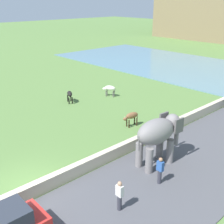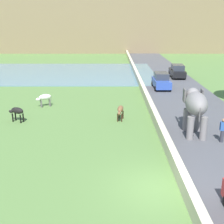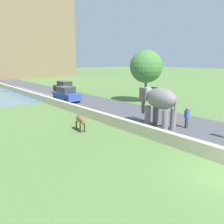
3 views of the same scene
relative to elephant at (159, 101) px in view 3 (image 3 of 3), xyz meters
The scene contains 8 objects.
road_surface 13.36m from the elephant, 83.24° to the left, with size 7.00×120.00×0.06m, color #4C4C51.
barrier_wall 11.46m from the elephant, 101.41° to the left, with size 0.40×110.00×0.78m, color beige.
elephant is the anchor object (origin of this frame).
person_beside_elephant 2.38m from the elephant, 47.28° to the right, with size 0.36×0.22×1.63m.
car_black 20.62m from the elephant, 81.26° to the left, with size 1.90×4.05×1.80m.
car_blue 13.97m from the elephant, 90.08° to the left, with size 1.80×4.01×1.80m.
cow_brown 5.83m from the elephant, 149.50° to the left, with size 0.62×1.42×1.15m.
tree_near 10.46m from the elephant, 47.91° to the left, with size 3.72×3.72×6.03m.
Camera 3 is at (-9.88, -4.00, 5.06)m, focal length 37.58 mm.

